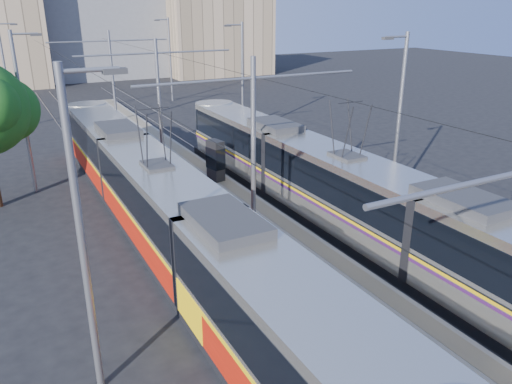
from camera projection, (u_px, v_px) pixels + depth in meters
ground at (383, 342)px, 14.25m from camera, size 160.00×160.00×0.00m
platform at (180, 173)px, 28.27m from camera, size 4.00×50.00×0.30m
tactile_strip_left at (155, 174)px, 27.57m from camera, size 0.70×50.00×0.01m
tactile_strip_right at (204, 167)px, 28.85m from camera, size 0.70×50.00×0.01m
rails at (180, 175)px, 28.31m from camera, size 8.71×70.00×0.03m
tram_left at (160, 205)px, 19.58m from camera, size 2.43×31.01×5.50m
tram_right at (345, 190)px, 20.72m from camera, size 2.43×29.06×5.50m
catenary at (195, 104)px, 24.38m from camera, size 9.20×70.00×7.00m
street_lamps at (154, 91)px, 30.16m from camera, size 15.18×38.22×8.00m
shelter at (216, 159)px, 26.29m from camera, size 0.77×1.07×2.16m
building_centre at (100, 21)px, 67.35m from camera, size 18.36×14.28×14.26m
building_right at (214, 34)px, 69.16m from camera, size 14.28×10.20×10.66m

